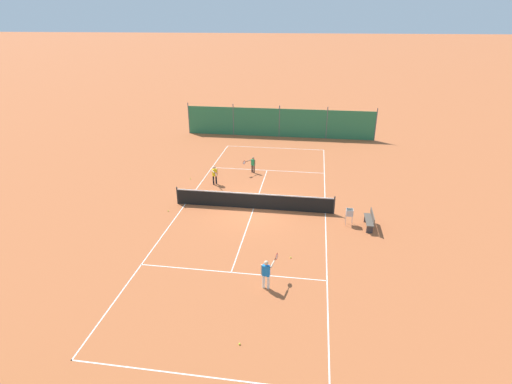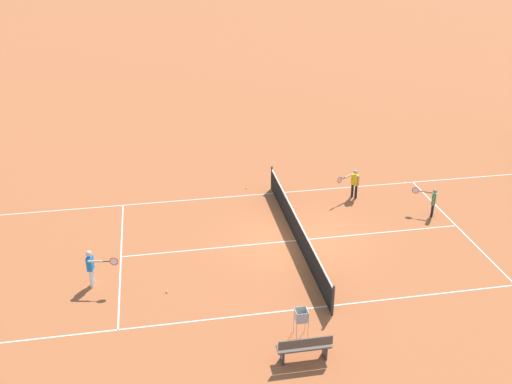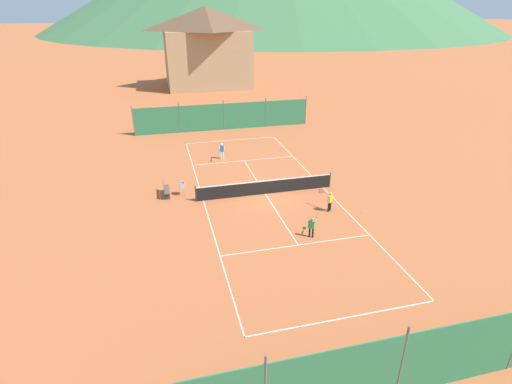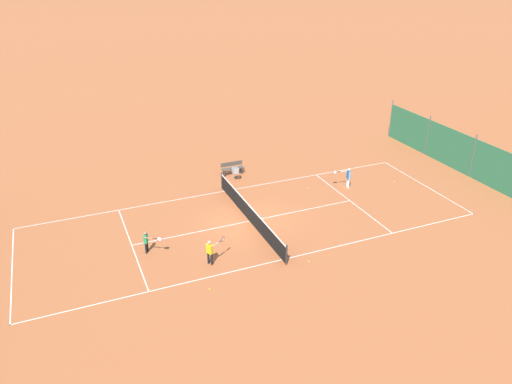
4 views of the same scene
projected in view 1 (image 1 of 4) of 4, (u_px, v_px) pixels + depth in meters
ground_plane at (254, 209)px, 23.07m from camera, size 600.00×600.00×0.00m
court_line_markings at (254, 208)px, 23.07m from camera, size 8.25×23.85×0.01m
tennis_net at (254, 201)px, 22.87m from camera, size 9.18×0.08×1.06m
windscreen_fence_near at (279, 123)px, 36.60m from camera, size 17.28×0.08×2.90m
player_far_service at (215, 174)px, 26.12m from camera, size 0.57×1.05×1.27m
player_far_baseline at (252, 164)px, 28.16m from camera, size 0.80×0.82×1.17m
player_near_service at (267, 272)px, 15.99m from camera, size 0.60×1.04×1.31m
tennis_ball_alley_left at (190, 179)px, 27.28m from camera, size 0.07×0.07×0.07m
tennis_ball_near_corner at (291, 257)px, 18.28m from camera, size 0.07×0.07×0.07m
tennis_ball_far_corner at (240, 344)px, 13.42m from camera, size 0.07×0.07×0.07m
tennis_ball_by_net_right at (168, 211)px, 22.71m from camera, size 0.07×0.07×0.07m
ball_hopper at (349, 213)px, 21.02m from camera, size 0.36×0.36×0.89m
courtside_bench at (370, 220)px, 20.81m from camera, size 0.36×1.50×0.84m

